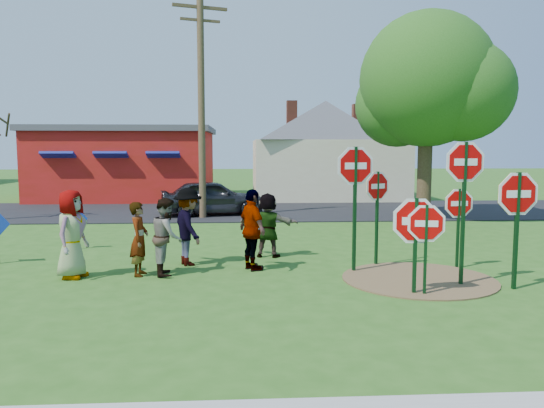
{
  "coord_description": "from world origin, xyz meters",
  "views": [
    {
      "loc": [
        0.79,
        -11.72,
        2.75
      ],
      "look_at": [
        1.56,
        1.71,
        1.34
      ],
      "focal_mm": 35.0,
      "sensor_mm": 36.0,
      "label": 1
    }
  ],
  "objects": [
    {
      "name": "utility_pole",
      "position": [
        -0.75,
        9.16,
        4.56
      ],
      "size": [
        2.05,
        0.75,
        8.67
      ],
      "rotation": [
        0.0,
        0.0,
        0.31
      ],
      "color": "#4C3823",
      "rests_on": "ground"
    },
    {
      "name": "person_a",
      "position": [
        -2.82,
        -0.4,
        0.94
      ],
      "size": [
        0.78,
        1.03,
        1.89
      ],
      "primitive_type": "imported",
      "rotation": [
        0.0,
        0.0,
        1.36
      ],
      "color": "#435D92",
      "rests_on": "ground"
    },
    {
      "name": "person_d",
      "position": [
        -0.47,
        0.73,
        0.92
      ],
      "size": [
        1.1,
        1.36,
        1.83
      ],
      "primitive_type": "imported",
      "rotation": [
        0.0,
        0.0,
        1.98
      ],
      "color": "#37363C",
      "rests_on": "ground"
    },
    {
      "name": "leafy_tree",
      "position": [
        7.88,
        8.1,
        5.05
      ],
      "size": [
        5.52,
        5.03,
        7.84
      ],
      "color": "#382819",
      "rests_on": "ground"
    },
    {
      "name": "road",
      "position": [
        0.0,
        11.5,
        0.02
      ],
      "size": [
        120.0,
        7.5,
        0.04
      ],
      "primitive_type": "cube",
      "color": "black",
      "rests_on": "ground"
    },
    {
      "name": "cream_house",
      "position": [
        5.5,
        18.0,
        2.92
      ],
      "size": [
        9.4,
        9.4,
        6.5
      ],
      "color": "beige",
      "rests_on": "ground"
    },
    {
      "name": "suv",
      "position": [
        -0.42,
        9.98,
        0.76
      ],
      "size": [
        4.45,
        2.42,
        1.44
      ],
      "primitive_type": "imported",
      "rotation": [
        0.0,
        0.0,
        1.75
      ],
      "color": "#29282C",
      "rests_on": "road"
    },
    {
      "name": "person_b",
      "position": [
        -1.43,
        -0.26,
        0.8
      ],
      "size": [
        0.41,
        0.6,
        1.61
      ],
      "primitive_type": "imported",
      "rotation": [
        0.0,
        0.0,
        1.53
      ],
      "color": "#236B5A",
      "rests_on": "ground"
    },
    {
      "name": "stop_sign_a",
      "position": [
        4.22,
        -2.14,
        1.23
      ],
      "size": [
        0.95,
        0.18,
        1.84
      ],
      "rotation": [
        0.0,
        0.0,
        -0.17
      ],
      "color": "#0E3315",
      "rests_on": "ground"
    },
    {
      "name": "red_building",
      "position": [
        -5.5,
        17.99,
        1.97
      ],
      "size": [
        9.4,
        7.69,
        3.9
      ],
      "color": "maroon",
      "rests_on": "ground"
    },
    {
      "name": "blue_diamond_d",
      "position": [
        -3.7,
        2.91,
        0.7
      ],
      "size": [
        0.57,
        0.07,
        1.12
      ],
      "rotation": [
        0.0,
        0.0,
        -0.09
      ],
      "color": "#0E3315",
      "rests_on": "ground"
    },
    {
      "name": "stop_sign_f",
      "position": [
        6.13,
        -1.82,
        1.72
      ],
      "size": [
        1.15,
        0.13,
        2.45
      ],
      "rotation": [
        0.0,
        0.0,
        0.1
      ],
      "color": "#0E3315",
      "rests_on": "ground"
    },
    {
      "name": "person_e",
      "position": [
        1.03,
        0.09,
        0.92
      ],
      "size": [
        0.87,
        1.17,
        1.85
      ],
      "primitive_type": "imported",
      "rotation": [
        0.0,
        0.0,
        2.02
      ],
      "color": "#563762",
      "rests_on": "ground"
    },
    {
      "name": "stop_sign_d",
      "position": [
        5.74,
        0.03,
        1.38
      ],
      "size": [
        0.92,
        0.1,
        1.96
      ],
      "rotation": [
        0.0,
        0.0,
        0.09
      ],
      "color": "#0E3315",
      "rests_on": "ground"
    },
    {
      "name": "person_c",
      "position": [
        -0.84,
        -0.21,
        0.84
      ],
      "size": [
        0.74,
        0.89,
        1.69
      ],
      "primitive_type": "imported",
      "rotation": [
        0.0,
        0.0,
        1.69
      ],
      "color": "brown",
      "rests_on": "ground"
    },
    {
      "name": "stop_sign_c",
      "position": [
        5.2,
        -1.48,
        2.14
      ],
      "size": [
        1.1,
        0.11,
        3.04
      ],
      "rotation": [
        0.0,
        0.0,
        0.08
      ],
      "color": "#0E3315",
      "rests_on": "ground"
    },
    {
      "name": "stop_sign_b",
      "position": [
        3.95,
        0.44,
        1.69
      ],
      "size": [
        0.83,
        0.46,
        2.34
      ],
      "rotation": [
        0.0,
        0.0,
        0.5
      ],
      "color": "#0E3315",
      "rests_on": "ground"
    },
    {
      "name": "stop_sign_e",
      "position": [
        4.05,
        -2.06,
        1.29
      ],
      "size": [
        1.18,
        0.14,
        1.99
      ],
      "rotation": [
        0.0,
        0.0,
        -0.1
      ],
      "color": "#0E3315",
      "rests_on": "ground"
    },
    {
      "name": "ground",
      "position": [
        0.0,
        0.0,
        0.0
      ],
      "size": [
        120.0,
        120.0,
        0.0
      ],
      "primitive_type": "plane",
      "color": "#2A5618",
      "rests_on": "ground"
    },
    {
      "name": "stop_sign_g",
      "position": [
        3.29,
        -0.18,
        2.07
      ],
      "size": [
        1.14,
        0.24,
        2.95
      ],
      "rotation": [
        0.0,
        0.0,
        0.19
      ],
      "color": "#0E3315",
      "rests_on": "ground"
    },
    {
      "name": "dirt_patch",
      "position": [
        4.5,
        -1.0,
        0.01
      ],
      "size": [
        3.2,
        3.2,
        0.03
      ],
      "primitive_type": "cylinder",
      "color": "brown",
      "rests_on": "ground"
    },
    {
      "name": "person_f",
      "position": [
        1.45,
        1.55,
        0.82
      ],
      "size": [
        1.59,
        0.82,
        1.64
      ],
      "primitive_type": "imported",
      "rotation": [
        0.0,
        0.0,
        2.91
      ],
      "color": "#1D5B29",
      "rests_on": "ground"
    }
  ]
}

